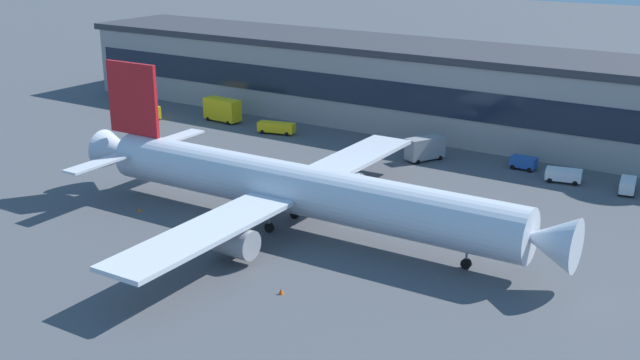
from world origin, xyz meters
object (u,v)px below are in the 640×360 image
object	(u,v)px
belt_loader	(277,127)
baggage_tug	(523,162)
stair_truck	(426,147)
traffic_cone_1	(140,209)
crew_van	(149,111)
catering_truck	(222,109)
follow_me_car	(628,185)
traffic_cone_0	(281,291)
airliner	(294,188)
pushback_tractor	(563,174)

from	to	relation	value
belt_loader	baggage_tug	size ratio (longest dim) A/B	1.83
stair_truck	traffic_cone_1	size ratio (longest dim) A/B	11.14
crew_van	traffic_cone_1	distance (m)	49.20
catering_truck	baggage_tug	size ratio (longest dim) A/B	2.02
stair_truck	catering_truck	size ratio (longest dim) A/B	0.87
follow_me_car	stair_truck	world-z (taller)	stair_truck
belt_loader	traffic_cone_0	world-z (taller)	belt_loader
belt_loader	stair_truck	bearing A→B (deg)	-0.38
crew_van	baggage_tug	distance (m)	68.26
catering_truck	baggage_tug	xyz separation A→B (m)	(55.43, 1.91, -1.21)
belt_loader	traffic_cone_1	bearing A→B (deg)	-78.62
airliner	follow_me_car	world-z (taller)	airliner
catering_truck	baggage_tug	distance (m)	55.48
airliner	traffic_cone_0	xyz separation A→B (m)	(8.77, -14.77, -4.62)
airliner	follow_me_car	size ratio (longest dim) A/B	13.74
airliner	traffic_cone_1	size ratio (longest dim) A/B	110.14
stair_truck	traffic_cone_0	size ratio (longest dim) A/B	10.21
airliner	stair_truck	size ratio (longest dim) A/B	9.89
belt_loader	traffic_cone_1	size ratio (longest dim) A/B	11.58
airliner	crew_van	distance (m)	60.91
belt_loader	crew_van	bearing A→B (deg)	-170.79
catering_truck	pushback_tractor	distance (m)	62.02
catering_truck	baggage_tug	world-z (taller)	catering_truck
belt_loader	baggage_tug	distance (m)	42.02
crew_van	catering_truck	bearing A→B (deg)	25.06
traffic_cone_0	traffic_cone_1	bearing A→B (deg)	162.93
follow_me_car	catering_truck	size ratio (longest dim) A/B	0.63
stair_truck	catering_truck	distance (m)	41.53
follow_me_car	baggage_tug	distance (m)	15.42
airliner	belt_loader	size ratio (longest dim) A/B	9.51
stair_truck	pushback_tractor	size ratio (longest dim) A/B	1.24
crew_van	belt_loader	distance (m)	26.29
baggage_tug	traffic_cone_0	world-z (taller)	baggage_tug
follow_me_car	stair_truck	distance (m)	29.16
traffic_cone_1	pushback_tractor	bearing A→B (deg)	45.18
follow_me_car	belt_loader	world-z (taller)	belt_loader
crew_van	traffic_cone_1	bearing A→B (deg)	-46.34
stair_truck	traffic_cone_0	distance (m)	48.92
crew_van	stair_truck	world-z (taller)	stair_truck
airliner	catering_truck	size ratio (longest dim) A/B	8.63
traffic_cone_0	belt_loader	bearing A→B (deg)	126.67
crew_van	traffic_cone_0	distance (m)	76.14
belt_loader	traffic_cone_0	bearing A→B (deg)	-53.33
traffic_cone_0	stair_truck	bearing A→B (deg)	99.55
follow_me_car	traffic_cone_1	world-z (taller)	follow_me_car
baggage_tug	traffic_cone_1	size ratio (longest dim) A/B	6.31
baggage_tug	airliner	bearing A→B (deg)	-111.47
crew_van	stair_truck	bearing A→B (deg)	4.27
stair_truck	pushback_tractor	bearing A→B (deg)	3.00
baggage_tug	belt_loader	bearing A→B (deg)	-175.23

